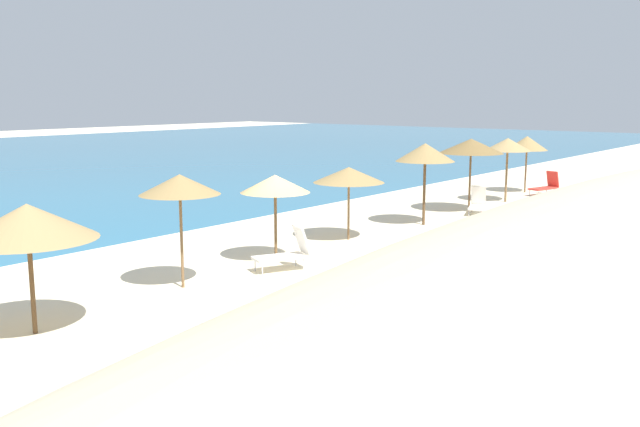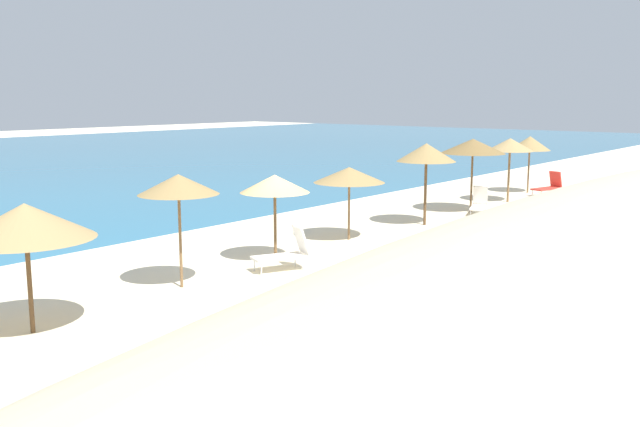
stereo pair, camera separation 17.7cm
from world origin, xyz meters
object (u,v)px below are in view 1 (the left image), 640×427
Objects in this scene: beach_umbrella_8 at (471,146)px; lounge_chair_1 at (477,203)px; beach_ball at (439,245)px; beach_umbrella_6 at (349,175)px; lounge_chair_2 at (287,252)px; cooler_box at (489,217)px; beach_umbrella_9 at (508,145)px; beach_umbrella_3 at (28,222)px; beach_umbrella_4 at (180,185)px; beach_umbrella_7 at (425,153)px; beach_umbrella_10 at (527,143)px; beach_umbrella_5 at (275,184)px; lounge_chair_0 at (546,186)px.

beach_umbrella_8 is 2.04× the size of lounge_chair_1.
beach_ball is at bearing 86.26° from lounge_chair_1.
beach_umbrella_6 reaches higher than lounge_chair_1.
lounge_chair_2 reaches higher than lounge_chair_1.
beach_umbrella_9 is at bearing 17.20° from cooler_box.
lounge_chair_1 is (18.34, -0.40, -1.79)m from beach_umbrella_3.
beach_ball is at bearing -20.12° from beach_umbrella_4.
lounge_chair_2 reaches higher than cooler_box.
beach_umbrella_7 is 1.05× the size of beach_umbrella_9.
beach_umbrella_9 is at bearing 0.18° from beach_umbrella_7.
cooler_box is (-1.46, -1.54, -2.47)m from beach_umbrella_8.
lounge_chair_2 is (-18.66, -1.13, -1.87)m from beach_umbrella_10.
beach_umbrella_8 is 10.47× the size of beach_ball.
lounge_chair_2 is at bearing -177.81° from beach_umbrella_9.
beach_umbrella_5 reaches higher than lounge_chair_1.
beach_umbrella_10 is (3.47, 0.55, -0.14)m from beach_umbrella_9.
beach_umbrella_4 is 10.96m from beach_umbrella_7.
beach_umbrella_3 reaches higher than lounge_chair_1.
lounge_chair_2 is (6.85, -0.52, -1.71)m from beach_umbrella_3.
lounge_chair_0 is at bearing -64.42° from lounge_chair_2.
beach_umbrella_9 reaches higher than beach_umbrella_6.
beach_umbrella_6 is at bearing 2.87° from beach_umbrella_5.
beach_ball is at bearing -167.59° from beach_umbrella_10.
beach_ball is at bearing -86.78° from lounge_chair_2.
beach_umbrella_5 is 17.88m from lounge_chair_0.
lounge_chair_2 is 10.33m from cooler_box.
lounge_chair_0 is at bearing -2.29° from beach_umbrella_4.
beach_umbrella_6 is 6.65m from cooler_box.
beach_umbrella_9 is 1.65× the size of lounge_chair_0.
beach_umbrella_8 is at bearing -0.89° from beach_umbrella_4.
beach_umbrella_8 is at bearing 99.65° from lounge_chair_0.
beach_umbrella_7 reaches higher than beach_umbrella_4.
beach_umbrella_8 is (7.48, -0.50, 0.53)m from beach_umbrella_6.
cooler_box is at bearing -18.78° from beach_umbrella_6.
lounge_chair_1 is at bearing 41.26° from cooler_box.
lounge_chair_2 is (-4.26, -1.11, -1.60)m from beach_umbrella_6.
beach_ball is (-13.64, -1.92, -0.31)m from lounge_chair_0.
beach_umbrella_7 is at bearing -60.41° from lounge_chair_2.
beach_umbrella_8 reaches higher than beach_umbrella_6.
beach_umbrella_10 reaches higher than lounge_chair_0.
beach_umbrella_9 reaches higher than beach_umbrella_4.
cooler_box is at bearing -34.28° from beach_umbrella_7.
beach_umbrella_10 is at bearing -102.61° from lounge_chair_1.
beach_umbrella_4 is 1.69× the size of lounge_chair_2.
beach_umbrella_3 is at bearing 111.29° from lounge_chair_2.
beach_ball is (7.57, -2.77, -2.37)m from beach_umbrella_4.
beach_umbrella_5 reaches higher than beach_ball.
beach_umbrella_10 reaches higher than beach_ball.
beach_umbrella_8 is 5.87× the size of cooler_box.
beach_umbrella_5 is at bearing 1.54° from beach_umbrella_4.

